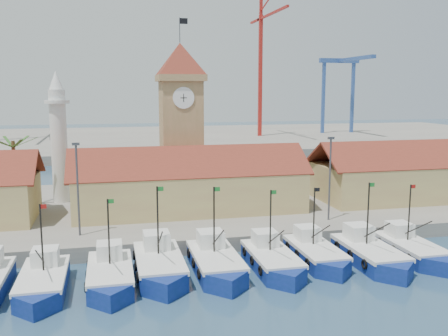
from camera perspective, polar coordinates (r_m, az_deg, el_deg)
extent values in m
plane|color=navy|center=(40.78, 0.59, -13.33)|extent=(400.00, 400.00, 0.00)
cube|color=gray|center=(63.06, -4.56, -4.58)|extent=(140.00, 32.00, 1.50)
cube|color=gray|center=(147.66, -9.52, 3.17)|extent=(240.00, 80.00, 2.00)
cube|color=navy|center=(42.02, -19.93, -12.48)|extent=(3.40, 7.70, 1.75)
cube|color=navy|center=(38.48, -20.62, -14.54)|extent=(3.40, 3.40, 1.75)
cube|color=silver|center=(41.72, -19.99, -11.36)|extent=(3.47, 7.91, 0.34)
cube|color=silver|center=(43.27, -19.74, -9.52)|extent=(2.04, 2.14, 1.36)
cylinder|color=black|center=(41.34, -20.11, -7.58)|extent=(0.14, 0.14, 5.44)
cube|color=#A5140F|center=(40.69, -19.96, -4.15)|extent=(0.49, 0.02, 0.34)
cube|color=navy|center=(41.92, -12.86, -12.20)|extent=(3.45, 7.81, 1.77)
cube|color=navy|center=(38.30, -12.83, -14.28)|extent=(3.45, 3.45, 1.77)
cube|color=silver|center=(41.61, -12.91, -11.06)|extent=(3.52, 8.02, 0.34)
cube|color=silver|center=(43.21, -12.96, -9.20)|extent=(2.07, 2.17, 1.38)
cylinder|color=black|center=(41.24, -13.04, -7.22)|extent=(0.14, 0.14, 5.52)
cube|color=#197226|center=(40.61, -12.82, -3.73)|extent=(0.49, 0.02, 0.34)
cube|color=navy|center=(43.22, -7.40, -11.33)|extent=(3.75, 8.48, 1.93)
cube|color=navy|center=(39.29, -6.77, -13.44)|extent=(3.74, 3.74, 1.93)
cube|color=silver|center=(42.90, -7.43, -10.12)|extent=(3.82, 8.71, 0.37)
cube|color=silver|center=(44.64, -7.72, -8.21)|extent=(2.25, 2.35, 1.50)
cylinder|color=black|center=(42.53, -7.58, -6.07)|extent=(0.15, 0.15, 5.99)
cube|color=#197226|center=(41.93, -7.29, -2.38)|extent=(0.54, 0.02, 0.37)
cube|color=navy|center=(43.51, -0.99, -11.13)|extent=(3.66, 8.29, 1.88)
cube|color=navy|center=(39.73, 0.29, -13.13)|extent=(3.66, 3.66, 1.88)
cube|color=silver|center=(43.19, -0.99, -9.96)|extent=(3.74, 8.52, 0.37)
cube|color=silver|center=(44.87, -1.55, -8.11)|extent=(2.20, 2.30, 1.46)
cylinder|color=black|center=(42.83, -1.15, -6.02)|extent=(0.15, 0.15, 5.86)
cube|color=#197226|center=(42.27, -0.81, -2.44)|extent=(0.52, 0.02, 0.37)
cube|color=navy|center=(44.38, 5.47, -10.80)|extent=(3.46, 7.82, 1.78)
cube|color=navy|center=(40.93, 7.24, -12.57)|extent=(3.46, 3.46, 1.78)
cube|color=silver|center=(44.09, 5.48, -9.71)|extent=(3.53, 8.04, 0.35)
cube|color=silver|center=(45.61, 4.71, -8.02)|extent=(2.07, 2.17, 1.38)
cylinder|color=black|center=(43.74, 5.33, -6.08)|extent=(0.14, 0.14, 5.53)
cube|color=#197226|center=(43.22, 5.69, -2.77)|extent=(0.49, 0.02, 0.35)
cube|color=navy|center=(46.66, 10.35, -9.93)|extent=(3.38, 7.65, 1.74)
cube|color=navy|center=(43.39, 12.39, -11.46)|extent=(3.38, 3.38, 1.74)
cube|color=silver|center=(46.39, 10.38, -8.91)|extent=(3.45, 7.86, 0.34)
cube|color=silver|center=(47.84, 9.50, -7.37)|extent=(2.03, 2.12, 1.35)
cylinder|color=black|center=(46.07, 10.24, -5.53)|extent=(0.14, 0.14, 5.41)
cube|color=black|center=(45.61, 10.61, -2.45)|extent=(0.48, 0.02, 0.34)
cube|color=navy|center=(47.44, 16.23, -9.78)|extent=(3.64, 8.24, 1.87)
cube|color=navy|center=(44.12, 18.88, -11.34)|extent=(3.64, 3.64, 1.87)
cube|color=silver|center=(47.16, 16.28, -8.70)|extent=(3.71, 8.46, 0.36)
cube|color=silver|center=(48.64, 15.14, -7.09)|extent=(2.18, 2.29, 1.46)
cylinder|color=black|center=(46.82, 16.13, -5.12)|extent=(0.15, 0.15, 5.82)
cube|color=#197226|center=(46.38, 16.55, -1.85)|extent=(0.52, 0.02, 0.36)
cube|color=navy|center=(50.16, 20.49, -9.01)|extent=(3.41, 7.71, 1.75)
cube|color=navy|center=(47.18, 23.10, -10.30)|extent=(3.41, 3.41, 1.75)
cube|color=silver|center=(49.91, 20.55, -8.05)|extent=(3.48, 7.93, 0.34)
cube|color=silver|center=(51.24, 19.40, -6.64)|extent=(2.04, 2.14, 1.36)
cylinder|color=black|center=(49.60, 20.41, -4.88)|extent=(0.14, 0.14, 5.45)
cube|color=#A5140F|center=(49.22, 20.80, -1.99)|extent=(0.49, 0.02, 0.34)
cube|color=tan|center=(58.55, -4.02, -2.62)|extent=(26.00, 10.00, 4.50)
cube|color=maroon|center=(55.48, -3.65, 0.67)|extent=(27.04, 5.13, 3.21)
cube|color=maroon|center=(60.37, -4.43, 1.33)|extent=(27.04, 5.13, 3.21)
cube|color=tan|center=(70.87, 22.47, -1.26)|extent=(30.00, 10.00, 4.50)
cube|color=maroon|center=(68.35, 23.86, 1.48)|extent=(31.20, 5.13, 3.21)
cube|color=maroon|center=(72.38, 21.50, 1.99)|extent=(31.20, 5.13, 3.21)
cube|color=tan|center=(63.64, -4.92, 3.07)|extent=(5.00, 5.00, 15.00)
cube|color=tan|center=(63.33, -5.02, 10.20)|extent=(5.80, 5.80, 0.80)
pyramid|color=maroon|center=(63.42, -5.05, 12.28)|extent=(5.80, 5.80, 4.00)
cylinder|color=white|center=(60.80, -4.65, 8.00)|extent=(2.60, 0.15, 2.60)
cube|color=black|center=(60.72, -4.63, 8.00)|extent=(0.08, 0.02, 1.00)
cube|color=black|center=(60.72, -4.63, 8.00)|extent=(0.80, 0.02, 0.08)
cylinder|color=#3F3F44|center=(63.73, -5.09, 15.42)|extent=(0.10, 0.10, 3.00)
cube|color=black|center=(63.94, -4.64, 16.40)|extent=(1.00, 0.03, 0.70)
cylinder|color=silver|center=(65.34, -18.32, 2.36)|extent=(2.00, 2.00, 14.00)
cylinder|color=silver|center=(64.98, -18.55, 7.19)|extent=(3.00, 3.00, 0.40)
cone|color=silver|center=(64.98, -18.67, 9.48)|extent=(1.80, 1.80, 2.40)
cylinder|color=brown|center=(64.42, -22.77, -0.66)|extent=(0.44, 0.44, 8.00)
cube|color=#306121|center=(63.72, -21.74, 2.75)|extent=(2.80, 0.35, 1.18)
cube|color=#306121|center=(65.02, -22.19, 2.84)|extent=(1.71, 2.60, 1.18)
cube|color=#306121|center=(65.26, -23.40, 2.78)|extent=(1.71, 2.60, 1.18)
cube|color=#306121|center=(64.21, -24.21, 2.64)|extent=(2.80, 0.35, 1.18)
cube|color=#306121|center=(62.89, -23.79, 2.55)|extent=(1.71, 2.60, 1.18)
cube|color=#306121|center=(62.64, -22.53, 2.61)|extent=(1.71, 2.60, 1.18)
cylinder|color=#3F3F44|center=(49.68, -16.37, -2.40)|extent=(0.20, 0.20, 9.00)
cube|color=#3F3F44|center=(49.04, -16.59, 2.65)|extent=(0.70, 0.25, 0.25)
cylinder|color=#3F3F44|center=(54.62, 11.99, -1.23)|extent=(0.20, 0.20, 9.00)
cube|color=#3F3F44|center=(54.04, 12.14, 3.37)|extent=(0.70, 0.25, 0.25)
cube|color=#A61F19|center=(148.31, 4.16, 10.40)|extent=(1.00, 1.00, 34.73)
cube|color=#A61F19|center=(140.28, 5.49, 17.18)|extent=(0.60, 24.81, 0.60)
cube|color=#A61F19|center=(154.38, 3.67, 16.44)|extent=(0.60, 10.00, 0.60)
cube|color=#A61F19|center=(150.32, 4.26, 18.37)|extent=(0.80, 0.80, 7.00)
cube|color=#315297|center=(160.83, 11.27, 7.87)|extent=(0.90, 0.90, 22.00)
cube|color=#315297|center=(165.18, 14.47, 7.78)|extent=(0.90, 0.90, 22.00)
cube|color=#315297|center=(163.17, 13.04, 11.86)|extent=(13.00, 1.40, 1.40)
cube|color=#315297|center=(154.25, 14.69, 11.99)|extent=(1.40, 22.00, 1.00)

